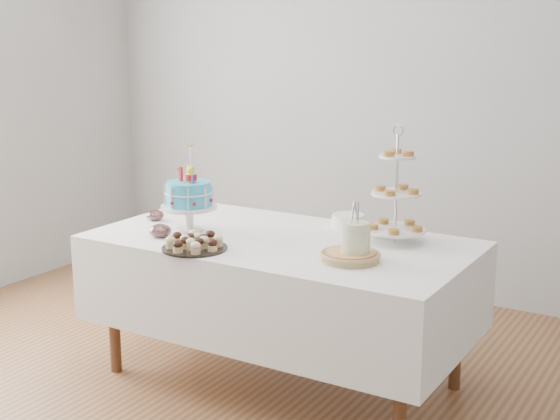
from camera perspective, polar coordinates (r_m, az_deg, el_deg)
The scene contains 12 objects.
floor at distance 3.99m, azimuth -2.21°, elevation -13.83°, with size 5.00×5.00×0.00m, color brown.
walls at distance 3.59m, azimuth -2.40°, elevation 5.77°, with size 5.04×4.04×2.70m.
table at distance 4.02m, azimuth 0.07°, elevation -5.25°, with size 1.92×1.02×0.77m.
birthday_cake at distance 4.10m, azimuth -6.67°, elevation 0.12°, with size 0.30×0.30×0.45m.
cupcake_tray at distance 3.78m, azimuth -6.27°, elevation -2.35°, with size 0.32×0.32×0.07m.
pie at distance 3.59m, azimuth 5.17°, elevation -3.34°, with size 0.28×0.28×0.04m.
tiered_stand at distance 3.87m, azimuth 8.50°, elevation 1.16°, with size 0.30×0.30×0.59m.
plate_stack at distance 4.20m, azimuth 4.99°, elevation -0.78°, with size 0.18×0.18×0.07m.
pastry_plate at distance 4.11m, azimuth 7.47°, elevation -1.42°, with size 0.25×0.25×0.04m.
jam_bowl_a at distance 4.03m, azimuth -8.76°, elevation -1.53°, with size 0.11×0.11×0.07m.
jam_bowl_b at distance 4.39m, azimuth -9.12°, elevation -0.39°, with size 0.10×0.10×0.06m.
utensil_pitcher at distance 3.56m, azimuth 5.51°, elevation -2.23°, with size 0.13×0.13×0.28m.
Camera 1 is at (1.96, -2.97, 1.80)m, focal length 50.00 mm.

